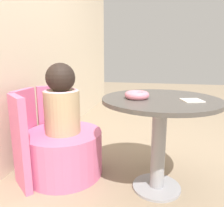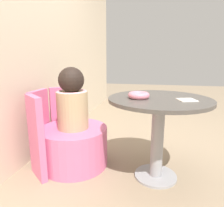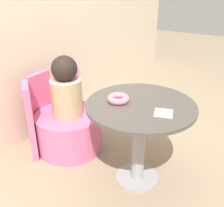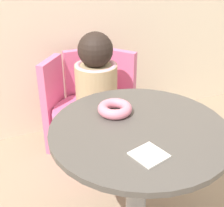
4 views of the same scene
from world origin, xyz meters
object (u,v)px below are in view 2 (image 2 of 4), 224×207
Objects in this scene: round_table at (158,117)px; child_figure at (72,100)px; donut at (139,95)px; tub_chair at (74,146)px.

round_table is 0.72m from child_figure.
donut is (-0.05, 0.15, 0.17)m from round_table.
child_figure reaches higher than round_table.
donut reaches higher than tub_chair.
donut reaches higher than round_table.
round_table is 0.23m from donut.
donut is at bearing 108.47° from round_table.
round_table is 1.29× the size of tub_chair.
tub_chair is 0.76m from donut.
tub_chair is 1.13× the size of child_figure.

